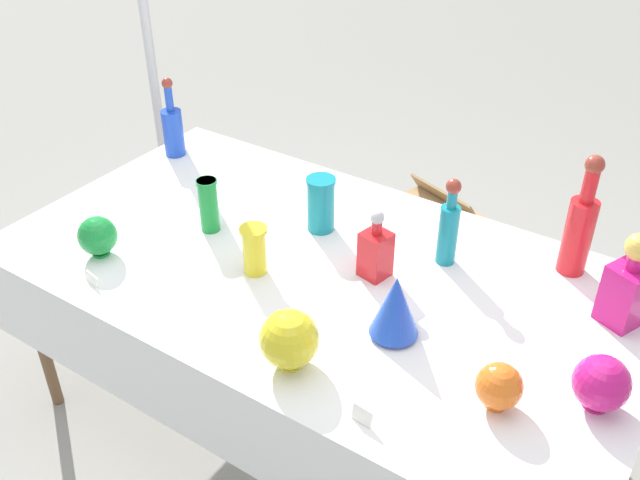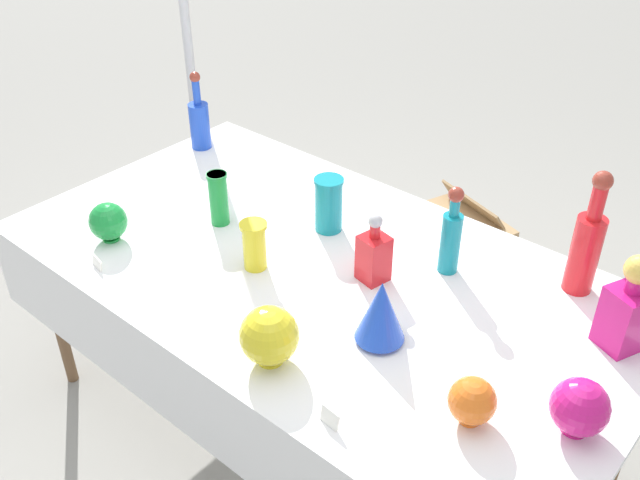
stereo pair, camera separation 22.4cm
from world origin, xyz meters
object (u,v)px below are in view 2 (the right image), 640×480
at_px(square_decanter_1, 374,255).
at_px(cardboard_box_behind_left, 457,249).
at_px(slender_vase_1, 329,203).
at_px(round_bowl_0, 108,222).
at_px(tall_bottle_2, 199,121).
at_px(fluted_vase_0, 381,311).
at_px(round_bowl_3, 269,336).
at_px(tall_bottle_0, 451,236).
at_px(tall_bottle_1, 587,245).
at_px(canopy_pole, 192,80).
at_px(square_decanter_0, 628,308).
at_px(slender_vase_2, 254,244).
at_px(slender_vase_0, 218,197).
at_px(round_bowl_2, 472,401).
at_px(round_bowl_1, 580,407).

distance_m(square_decanter_1, cardboard_box_behind_left, 1.31).
xyz_separation_m(slender_vase_1, round_bowl_0, (-0.52, -0.53, -0.03)).
xyz_separation_m(tall_bottle_2, fluted_vase_0, (1.29, -0.48, -0.01)).
relative_size(tall_bottle_2, round_bowl_3, 1.94).
relative_size(tall_bottle_0, fluted_vase_0, 1.50).
distance_m(tall_bottle_1, canopy_pole, 2.05).
relative_size(square_decanter_0, slender_vase_1, 1.51).
xyz_separation_m(tall_bottle_0, round_bowl_3, (-0.14, -0.67, -0.04)).
bearing_deg(cardboard_box_behind_left, tall_bottle_0, -63.87).
relative_size(slender_vase_2, round_bowl_3, 0.97).
height_order(slender_vase_0, round_bowl_0, slender_vase_0).
distance_m(round_bowl_2, canopy_pole, 2.25).
bearing_deg(round_bowl_3, fluted_vase_0, 55.82).
height_order(round_bowl_1, canopy_pole, canopy_pole).
height_order(tall_bottle_2, fluted_vase_0, tall_bottle_2).
distance_m(tall_bottle_2, cardboard_box_behind_left, 1.35).
bearing_deg(round_bowl_2, tall_bottle_2, 160.58).
bearing_deg(square_decanter_1, fluted_vase_0, -49.21).
bearing_deg(round_bowl_0, canopy_pole, 125.96).
bearing_deg(round_bowl_1, tall_bottle_2, 166.65).
height_order(round_bowl_3, cardboard_box_behind_left, round_bowl_3).
xyz_separation_m(square_decanter_1, round_bowl_3, (0.01, -0.47, -0.00)).
relative_size(round_bowl_1, canopy_pole, 0.07).
distance_m(tall_bottle_1, fluted_vase_0, 0.67).
bearing_deg(round_bowl_1, square_decanter_0, 96.00).
relative_size(square_decanter_1, canopy_pole, 0.11).
xyz_separation_m(slender_vase_2, round_bowl_1, (1.06, 0.02, -0.01)).
height_order(tall_bottle_1, slender_vase_2, tall_bottle_1).
distance_m(round_bowl_1, round_bowl_2, 0.25).
height_order(square_decanter_0, round_bowl_2, square_decanter_0).
relative_size(tall_bottle_2, slender_vase_2, 2.01).
height_order(tall_bottle_1, round_bowl_1, tall_bottle_1).
bearing_deg(slender_vase_1, slender_vase_0, -145.57).
distance_m(square_decanter_1, round_bowl_2, 0.61).
bearing_deg(square_decanter_0, slender_vase_2, -158.94).
height_order(tall_bottle_2, round_bowl_0, tall_bottle_2).
relative_size(tall_bottle_1, cardboard_box_behind_left, 0.78).
xyz_separation_m(square_decanter_0, canopy_pole, (-2.23, 0.39, -0.03)).
xyz_separation_m(tall_bottle_2, square_decanter_0, (1.80, -0.07, 0.01)).
relative_size(slender_vase_0, slender_vase_2, 1.18).
height_order(square_decanter_0, slender_vase_2, square_decanter_0).
bearing_deg(tall_bottle_0, square_decanter_0, 0.92).
distance_m(cardboard_box_behind_left, canopy_pole, 1.50).
distance_m(tall_bottle_2, round_bowl_0, 0.73).
xyz_separation_m(tall_bottle_0, round_bowl_2, (0.38, -0.50, -0.06)).
bearing_deg(fluted_vase_0, cardboard_box_behind_left, 109.94).
bearing_deg(square_decanter_0, slender_vase_1, -175.92).
relative_size(square_decanter_0, slender_vase_2, 1.81).
distance_m(slender_vase_1, canopy_pole, 1.32).
bearing_deg(cardboard_box_behind_left, canopy_pole, -158.27).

